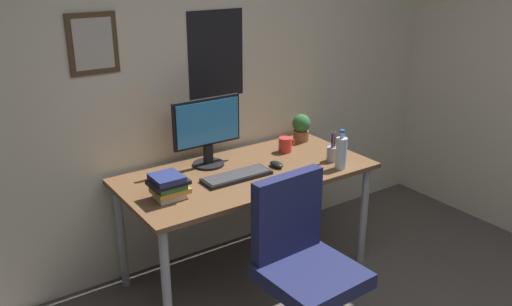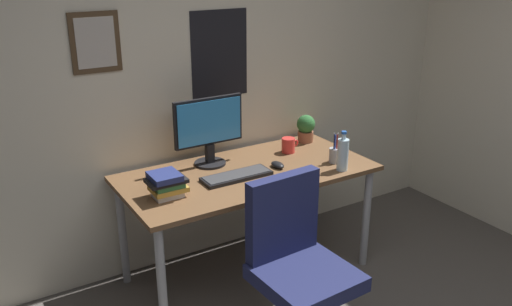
{
  "view_description": "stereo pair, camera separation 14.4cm",
  "coord_description": "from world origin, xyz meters",
  "px_view_note": "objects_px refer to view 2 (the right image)",
  "views": [
    {
      "loc": [
        -1.52,
        -0.86,
        2.0
      ],
      "look_at": [
        0.16,
        1.59,
        0.88
      ],
      "focal_mm": 37.6,
      "sensor_mm": 36.0,
      "label": 1
    },
    {
      "loc": [
        -1.4,
        -0.94,
        2.0
      ],
      "look_at": [
        0.16,
        1.59,
        0.88
      ],
      "focal_mm": 37.6,
      "sensor_mm": 36.0,
      "label": 2
    }
  ],
  "objects_px": {
    "coffee_mug_near": "(289,145)",
    "computer_mouse": "(278,165)",
    "potted_plant": "(306,127)",
    "pen_cup": "(335,154)",
    "office_chair": "(296,259)",
    "keyboard": "(237,176)",
    "water_bottle": "(343,154)",
    "monitor": "(209,128)",
    "book_stack_left": "(167,184)"
  },
  "relations": [
    {
      "from": "book_stack_left",
      "to": "keyboard",
      "type": "bearing_deg",
      "value": 3.62
    },
    {
      "from": "computer_mouse",
      "to": "water_bottle",
      "type": "height_order",
      "value": "water_bottle"
    },
    {
      "from": "keyboard",
      "to": "monitor",
      "type": "bearing_deg",
      "value": 97.09
    },
    {
      "from": "water_bottle",
      "to": "book_stack_left",
      "type": "distance_m",
      "value": 1.09
    },
    {
      "from": "computer_mouse",
      "to": "coffee_mug_near",
      "type": "bearing_deg",
      "value": 41.48
    },
    {
      "from": "water_bottle",
      "to": "computer_mouse",
      "type": "bearing_deg",
      "value": 142.87
    },
    {
      "from": "office_chair",
      "to": "water_bottle",
      "type": "height_order",
      "value": "water_bottle"
    },
    {
      "from": "coffee_mug_near",
      "to": "potted_plant",
      "type": "xyz_separation_m",
      "value": [
        0.23,
        0.12,
        0.05
      ]
    },
    {
      "from": "monitor",
      "to": "pen_cup",
      "type": "bearing_deg",
      "value": -29.34
    },
    {
      "from": "computer_mouse",
      "to": "pen_cup",
      "type": "relative_size",
      "value": 0.55
    },
    {
      "from": "water_bottle",
      "to": "coffee_mug_near",
      "type": "bearing_deg",
      "value": 103.51
    },
    {
      "from": "coffee_mug_near",
      "to": "pen_cup",
      "type": "relative_size",
      "value": 0.64
    },
    {
      "from": "water_bottle",
      "to": "book_stack_left",
      "type": "bearing_deg",
      "value": 169.24
    },
    {
      "from": "monitor",
      "to": "coffee_mug_near",
      "type": "height_order",
      "value": "monitor"
    },
    {
      "from": "office_chair",
      "to": "computer_mouse",
      "type": "height_order",
      "value": "office_chair"
    },
    {
      "from": "pen_cup",
      "to": "keyboard",
      "type": "bearing_deg",
      "value": 170.67
    },
    {
      "from": "potted_plant",
      "to": "pen_cup",
      "type": "distance_m",
      "value": 0.43
    },
    {
      "from": "office_chair",
      "to": "monitor",
      "type": "xyz_separation_m",
      "value": [
        -0.01,
        0.95,
        0.44
      ]
    },
    {
      "from": "monitor",
      "to": "keyboard",
      "type": "distance_m",
      "value": 0.36
    },
    {
      "from": "coffee_mug_near",
      "to": "book_stack_left",
      "type": "distance_m",
      "value": 1.0
    },
    {
      "from": "potted_plant",
      "to": "water_bottle",
      "type": "bearing_deg",
      "value": -102.79
    },
    {
      "from": "computer_mouse",
      "to": "pen_cup",
      "type": "xyz_separation_m",
      "value": [
        0.36,
        -0.12,
        0.04
      ]
    },
    {
      "from": "computer_mouse",
      "to": "water_bottle",
      "type": "distance_m",
      "value": 0.41
    },
    {
      "from": "water_bottle",
      "to": "potted_plant",
      "type": "relative_size",
      "value": 1.29
    },
    {
      "from": "office_chair",
      "to": "computer_mouse",
      "type": "relative_size",
      "value": 8.64
    },
    {
      "from": "office_chair",
      "to": "pen_cup",
      "type": "relative_size",
      "value": 4.75
    },
    {
      "from": "coffee_mug_near",
      "to": "potted_plant",
      "type": "distance_m",
      "value": 0.26
    },
    {
      "from": "office_chair",
      "to": "keyboard",
      "type": "distance_m",
      "value": 0.7
    },
    {
      "from": "water_bottle",
      "to": "potted_plant",
      "type": "height_order",
      "value": "water_bottle"
    },
    {
      "from": "coffee_mug_near",
      "to": "book_stack_left",
      "type": "xyz_separation_m",
      "value": [
        -0.97,
        -0.23,
        0.03
      ]
    },
    {
      "from": "water_bottle",
      "to": "coffee_mug_near",
      "type": "relative_size",
      "value": 1.98
    },
    {
      "from": "coffee_mug_near",
      "to": "book_stack_left",
      "type": "relative_size",
      "value": 0.6
    },
    {
      "from": "water_bottle",
      "to": "potted_plant",
      "type": "distance_m",
      "value": 0.56
    },
    {
      "from": "water_bottle",
      "to": "keyboard",
      "type": "bearing_deg",
      "value": 159.35
    },
    {
      "from": "office_chair",
      "to": "coffee_mug_near",
      "type": "height_order",
      "value": "office_chair"
    },
    {
      "from": "potted_plant",
      "to": "coffee_mug_near",
      "type": "bearing_deg",
      "value": -152.92
    },
    {
      "from": "keyboard",
      "to": "computer_mouse",
      "type": "xyz_separation_m",
      "value": [
        0.3,
        0.01,
        0.01
      ]
    },
    {
      "from": "office_chair",
      "to": "book_stack_left",
      "type": "distance_m",
      "value": 0.81
    },
    {
      "from": "coffee_mug_near",
      "to": "computer_mouse",
      "type": "bearing_deg",
      "value": -138.52
    },
    {
      "from": "pen_cup",
      "to": "monitor",
      "type": "bearing_deg",
      "value": 150.66
    },
    {
      "from": "water_bottle",
      "to": "office_chair",
      "type": "bearing_deg",
      "value": -146.43
    },
    {
      "from": "pen_cup",
      "to": "office_chair",
      "type": "bearing_deg",
      "value": -141.16
    },
    {
      "from": "keyboard",
      "to": "coffee_mug_near",
      "type": "distance_m",
      "value": 0.55
    },
    {
      "from": "coffee_mug_near",
      "to": "potted_plant",
      "type": "bearing_deg",
      "value": 27.08
    },
    {
      "from": "computer_mouse",
      "to": "coffee_mug_near",
      "type": "xyz_separation_m",
      "value": [
        0.22,
        0.19,
        0.03
      ]
    },
    {
      "from": "potted_plant",
      "to": "keyboard",
      "type": "bearing_deg",
      "value": -157.04
    },
    {
      "from": "monitor",
      "to": "coffee_mug_near",
      "type": "distance_m",
      "value": 0.59
    },
    {
      "from": "coffee_mug_near",
      "to": "office_chair",
      "type": "bearing_deg",
      "value": -122.28
    },
    {
      "from": "keyboard",
      "to": "office_chair",
      "type": "bearing_deg",
      "value": -92.52
    },
    {
      "from": "office_chair",
      "to": "coffee_mug_near",
      "type": "xyz_separation_m",
      "value": [
        0.54,
        0.86,
        0.25
      ]
    }
  ]
}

